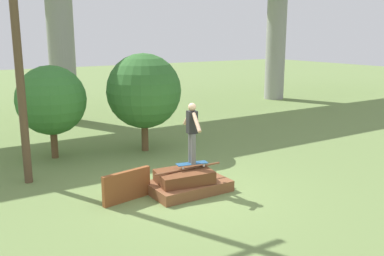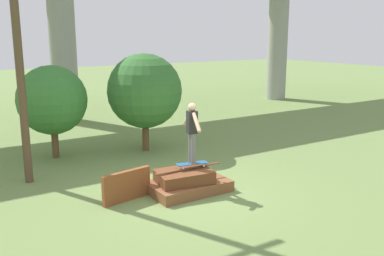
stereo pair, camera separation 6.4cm
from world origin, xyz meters
name	(u,v)px [view 1 (the left image)]	position (x,y,z in m)	size (l,w,h in m)	color
ground_plane	(188,191)	(0.00, 0.00, 0.00)	(80.00, 80.00, 0.00)	olive
scrap_pile	(187,183)	(-0.05, 0.00, 0.23)	(1.87, 1.17, 0.59)	brown
scrap_plank_loose	(127,186)	(-1.48, 0.25, 0.35)	(1.22, 0.33, 0.69)	brown
skateboard	(192,164)	(0.11, 0.02, 0.67)	(0.79, 0.37, 0.09)	#23517F
skater	(192,129)	(0.11, 0.02, 1.50)	(0.28, 1.02, 1.45)	slate
utility_pole	(14,10)	(-3.09, 2.73, 4.23)	(1.30, 0.20, 8.21)	brown
tree_behind_left	(144,91)	(0.76, 3.88, 1.93)	(2.35, 2.35, 3.12)	brown
tree_behind_right	(51,100)	(-1.93, 4.59, 1.77)	(2.06, 2.06, 2.80)	brown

